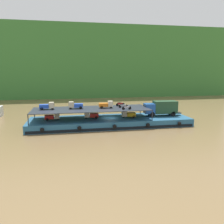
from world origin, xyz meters
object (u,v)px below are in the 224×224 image
cargo_barge (110,122)px  motorcycle_upper_stbd (120,104)px  covered_lorry (161,108)px  mini_truck_upper_stern (47,106)px  mini_truck_lower_stern (52,117)px  mini_truck_upper_fore (106,105)px  mini_truck_lower_mid (128,114)px  motorcycle_upper_centre (123,106)px  motorcycle_upper_port (127,107)px  mini_truck_upper_mid (76,105)px  mini_truck_lower_aft (91,115)px

cargo_barge → motorcycle_upper_stbd: bearing=42.4°
covered_lorry → mini_truck_upper_stern: mini_truck_upper_stern is taller
cargo_barge → motorcycle_upper_stbd: 4.68m
mini_truck_lower_stern → mini_truck_upper_stern: bearing=149.8°
motorcycle_upper_stbd → mini_truck_upper_fore: bearing=-149.7°
mini_truck_lower_mid → motorcycle_upper_centre: (-1.02, 0.27, 1.74)m
mini_truck_upper_stern → cargo_barge: bearing=-3.4°
mini_truck_lower_stern → motorcycle_upper_centre: bearing=-0.7°
mini_truck_lower_stern → mini_truck_upper_fore: 10.64m
motorcycle_upper_port → motorcycle_upper_centre: 2.29m
mini_truck_upper_mid → mini_truck_upper_fore: size_ratio=1.01×
covered_lorry → mini_truck_upper_stern: bearing=179.1°
mini_truck_lower_mid → motorcycle_upper_centre: 2.04m
mini_truck_lower_stern → motorcycle_upper_centre: motorcycle_upper_centre is taller
cargo_barge → mini_truck_upper_stern: (-12.16, 0.73, 3.44)m
mini_truck_lower_mid → cargo_barge: bearing=176.2°
mini_truck_upper_mid → mini_truck_lower_aft: bearing=-5.2°
covered_lorry → mini_truck_upper_mid: (-17.67, 0.28, 1.00)m
covered_lorry → mini_truck_upper_mid: size_ratio=2.85×
mini_truck_upper_mid → motorcycle_upper_stbd: size_ratio=1.47×
motorcycle_upper_port → motorcycle_upper_stbd: 4.57m
mini_truck_upper_mid → motorcycle_upper_port: mini_truck_upper_mid is taller
mini_truck_lower_aft → mini_truck_upper_mid: size_ratio=1.00×
mini_truck_lower_mid → covered_lorry: bearing=4.7°
mini_truck_lower_mid → motorcycle_upper_port: 2.81m
mini_truck_upper_stern → mini_truck_upper_mid: (5.39, -0.09, 0.00)m
covered_lorry → motorcycle_upper_centre: covered_lorry is taller
mini_truck_upper_mid → mini_truck_lower_mid: bearing=-4.8°
mini_truck_lower_mid → mini_truck_upper_stern: (-15.79, 0.97, 2.00)m
mini_truck_lower_mid → motorcycle_upper_centre: motorcycle_upper_centre is taller
covered_lorry → mini_truck_lower_mid: size_ratio=2.87×
cargo_barge → mini_truck_lower_stern: mini_truck_lower_stern is taller
covered_lorry → motorcycle_upper_centre: bearing=-177.8°
mini_truck_lower_stern → mini_truck_lower_aft: 7.47m
mini_truck_upper_stern → motorcycle_upper_stbd: size_ratio=1.45×
mini_truck_upper_stern → mini_truck_upper_fore: 11.38m
mini_truck_upper_mid → mini_truck_upper_stern: bearing=179.0°
covered_lorry → mini_truck_lower_stern: bearing=-179.6°
mini_truck_upper_stern → mini_truck_lower_stern: bearing=-30.2°
cargo_barge → mini_truck_lower_aft: (-3.77, 0.36, 1.44)m
cargo_barge → covered_lorry: 11.18m
motorcycle_upper_stbd → mini_truck_lower_stern: bearing=-171.3°
motorcycle_upper_port → mini_truck_lower_aft: bearing=158.1°
motorcycle_upper_port → motorcycle_upper_centre: same height
mini_truck_upper_fore → motorcycle_upper_centre: mini_truck_upper_fore is taller
mini_truck_lower_mid → motorcycle_upper_stbd: bearing=113.4°
mini_truck_lower_mid → mini_truck_upper_stern: size_ratio=1.00×
motorcycle_upper_centre → motorcycle_upper_stbd: 2.28m
cargo_barge → mini_truck_lower_stern: (-11.24, 0.19, 1.44)m
mini_truck_lower_mid → mini_truck_upper_fore: (-4.42, 0.61, 2.00)m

